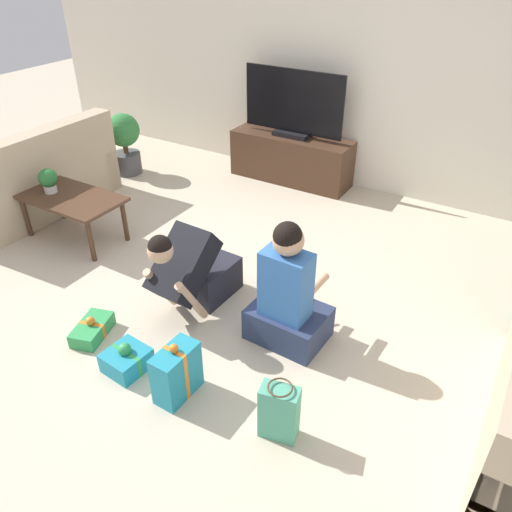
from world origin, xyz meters
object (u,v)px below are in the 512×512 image
object	(u,v)px
person_sitting	(288,299)
coffee_table	(71,201)
gift_box_c	(92,329)
tv_console	(291,158)
gift_box_b	(127,360)
person_kneeling	(194,271)
potted_plant_corner_left	(125,141)
tabletop_plant	(48,180)
dog	(280,272)
tv	(293,107)
gift_box_a	(177,373)
gift_bag_a	(279,412)
sofa_left	(29,182)

from	to	relation	value
person_sitting	coffee_table	bearing A→B (deg)	-2.95
coffee_table	gift_box_c	size ratio (longest dim) A/B	2.60
tv_console	gift_box_b	size ratio (longest dim) A/B	4.88
coffee_table	person_kneeling	size ratio (longest dim) A/B	1.18
potted_plant_corner_left	person_kneeling	world-z (taller)	person_kneeling
person_sitting	tabletop_plant	xyz separation A→B (m)	(-2.54, 0.18, 0.20)
dog	tabletop_plant	size ratio (longest dim) A/B	2.23
tv	person_sitting	size ratio (longest dim) A/B	1.22
coffee_table	dog	distance (m)	2.07
tv_console	person_sitting	world-z (taller)	person_sitting
gift_box_a	gift_box_c	world-z (taller)	gift_box_a
tv_console	gift_bag_a	xyz separation A→B (m)	(1.59, -3.14, -0.08)
gift_box_b	gift_bag_a	world-z (taller)	gift_bag_a
potted_plant_corner_left	gift_box_b	bearing A→B (deg)	-46.83
gift_bag_a	tabletop_plant	world-z (taller)	tabletop_plant
potted_plant_corner_left	person_kneeling	xyz separation A→B (m)	(2.25, -1.64, -0.06)
coffee_table	gift_box_a	world-z (taller)	coffee_table
person_sitting	gift_box_c	bearing A→B (deg)	32.44
sofa_left	gift_bag_a	distance (m)	3.67
tv	gift_box_a	xyz separation A→B (m)	(0.91, -3.20, -0.67)
tv_console	tabletop_plant	world-z (taller)	tabletop_plant
gift_box_a	dog	bearing A→B (deg)	87.21
person_kneeling	gift_box_c	bearing A→B (deg)	-121.98
coffee_table	gift_box_a	distance (m)	2.25
dog	gift_box_c	world-z (taller)	dog
person_sitting	dog	distance (m)	0.50
person_sitting	gift_box_c	size ratio (longest dim) A/B	2.55
coffee_table	tabletop_plant	bearing A→B (deg)	-171.91
person_kneeling	dog	size ratio (longest dim) A/B	1.64
coffee_table	gift_box_a	size ratio (longest dim) A/B	2.39
potted_plant_corner_left	person_sitting	size ratio (longest dim) A/B	0.75
dog	gift_box_a	bearing A→B (deg)	24.00
sofa_left	dog	bearing A→B (deg)	90.32
dog	gift_bag_a	distance (m)	1.29
tv	tabletop_plant	bearing A→B (deg)	-120.23
tv_console	gift_box_a	world-z (taller)	tv_console
sofa_left	coffee_table	world-z (taller)	sofa_left
tv	dog	xyz separation A→B (m)	(0.97, -2.02, -0.62)
potted_plant_corner_left	person_sitting	bearing A→B (deg)	-28.02
potted_plant_corner_left	gift_box_b	distance (m)	3.30
coffee_table	gift_box_b	distance (m)	1.90
gift_box_a	tv_console	bearing A→B (deg)	105.91
sofa_left	tabletop_plant	xyz separation A→B (m)	(0.61, -0.20, 0.24)
tv_console	gift_box_b	bearing A→B (deg)	-81.26
gift_box_b	tabletop_plant	bearing A→B (deg)	151.24
gift_box_c	gift_bag_a	xyz separation A→B (m)	(1.53, -0.04, 0.13)
sofa_left	dog	world-z (taller)	sofa_left
potted_plant_corner_left	dog	size ratio (longest dim) A/B	1.43
gift_box_a	tabletop_plant	world-z (taller)	tabletop_plant
tv	person_kneeling	world-z (taller)	tv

